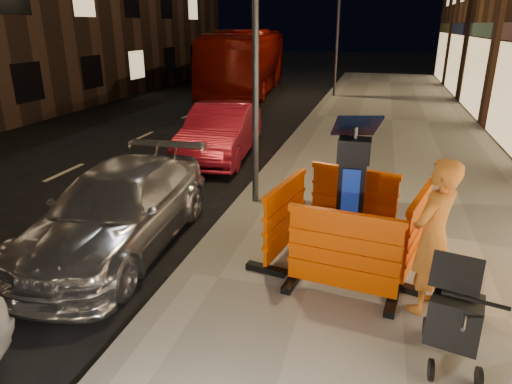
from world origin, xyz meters
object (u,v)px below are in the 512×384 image
(stroller, at_px, (456,314))
(car_red, at_px, (222,157))
(car_silver, at_px, (122,246))
(man, at_px, (433,237))
(bus_doubledecker, at_px, (247,92))
(barrier_kerbside, at_px, (285,218))
(barrier_bldgside, at_px, (417,232))
(parking_kiosk, at_px, (351,195))
(barrier_back, at_px, (353,202))
(barrier_front, at_px, (343,254))

(stroller, bearing_deg, car_red, 138.79)
(car_silver, distance_m, man, 4.89)
(bus_doubledecker, xyz_separation_m, man, (7.80, -18.96, 1.12))
(car_silver, relative_size, bus_doubledecker, 0.39)
(barrier_kerbside, relative_size, barrier_bldgside, 1.00)
(parking_kiosk, bearing_deg, barrier_back, 103.05)
(barrier_front, height_order, barrier_kerbside, same)
(car_silver, xyz_separation_m, bus_doubledecker, (-3.10, 18.19, 0.00))
(parking_kiosk, relative_size, car_red, 0.47)
(barrier_back, distance_m, man, 2.22)
(barrier_back, height_order, car_silver, barrier_back)
(barrier_front, distance_m, car_red, 7.44)
(parking_kiosk, xyz_separation_m, man, (1.03, -0.98, -0.08))
(barrier_front, height_order, barrier_back, same)
(bus_doubledecker, bearing_deg, barrier_kerbside, -78.46)
(barrier_front, relative_size, stroller, 1.37)
(car_silver, bearing_deg, man, -12.07)
(parking_kiosk, bearing_deg, barrier_front, -76.95)
(barrier_front, bearing_deg, man, 6.44)
(barrier_front, bearing_deg, barrier_back, 98.05)
(barrier_bldgside, relative_size, stroller, 1.37)
(barrier_back, xyz_separation_m, car_red, (-3.85, 4.43, -0.73))
(barrier_front, xyz_separation_m, barrier_kerbside, (-0.95, 0.95, 0.00))
(parking_kiosk, height_order, stroller, parking_kiosk)
(barrier_kerbside, height_order, car_silver, barrier_kerbside)
(parking_kiosk, xyz_separation_m, car_red, (-3.85, 5.38, -1.20))
(man, bearing_deg, barrier_bldgside, -141.44)
(barrier_kerbside, xyz_separation_m, barrier_bldgside, (1.90, 0.00, 0.00))
(barrier_back, relative_size, stroller, 1.37)
(parking_kiosk, bearing_deg, stroller, -43.70)
(barrier_front, bearing_deg, car_red, 129.38)
(car_silver, height_order, bus_doubledecker, bus_doubledecker)
(barrier_back, relative_size, car_silver, 0.33)
(car_red, xyz_separation_m, bus_doubledecker, (-2.91, 12.60, 0.00))
(car_red, height_order, stroller, stroller)
(car_red, bearing_deg, car_silver, -93.44)
(barrier_back, height_order, bus_doubledecker, bus_doubledecker)
(parking_kiosk, xyz_separation_m, barrier_kerbside, (-0.95, 0.00, -0.46))
(barrier_back, bearing_deg, barrier_kerbside, -118.95)
(parking_kiosk, xyz_separation_m, stroller, (1.23, -1.88, -0.50))
(barrier_front, relative_size, man, 0.77)
(car_red, bearing_deg, stroller, -60.30)
(barrier_kerbside, height_order, man, man)
(man, bearing_deg, barrier_kerbside, -82.51)
(barrier_bldgside, distance_m, stroller, 1.90)
(barrier_bldgside, height_order, bus_doubledecker, bus_doubledecker)
(barrier_front, distance_m, bus_doubledecker, 20.11)
(barrier_bldgside, bearing_deg, car_silver, 107.68)
(car_red, height_order, bus_doubledecker, bus_doubledecker)
(barrier_kerbside, distance_m, bus_doubledecker, 18.91)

